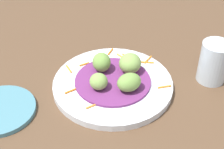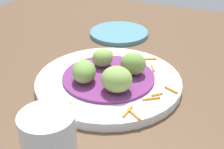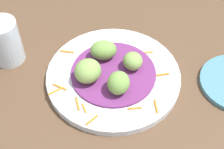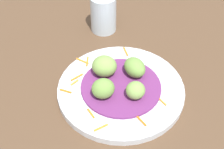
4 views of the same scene
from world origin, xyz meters
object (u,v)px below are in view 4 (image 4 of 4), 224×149
at_px(main_plate, 119,89).
at_px(water_glass, 103,13).
at_px(guac_scoop_center, 104,66).
at_px(guac_scoop_back, 135,90).
at_px(guac_scoop_right, 103,89).
at_px(guac_scoop_left, 135,67).

bearing_deg(main_plate, water_glass, 7.73).
height_order(guac_scoop_center, guac_scoop_back, guac_scoop_center).
height_order(main_plate, guac_scoop_back, guac_scoop_back).
bearing_deg(guac_scoop_right, guac_scoop_left, -48.17).
distance_m(main_plate, guac_scoop_back, 0.06).
distance_m(main_plate, guac_scoop_center, 0.06).
distance_m(guac_scoop_center, water_glass, 0.19).
relative_size(guac_scoop_left, guac_scoop_center, 1.00).
distance_m(guac_scoop_right, water_glass, 0.26).
relative_size(guac_scoop_left, guac_scoop_back, 1.35).
height_order(guac_scoop_left, guac_scoop_center, guac_scoop_center).
bearing_deg(water_glass, guac_scoop_left, -161.41).
relative_size(main_plate, guac_scoop_center, 5.02).
relative_size(guac_scoop_right, water_glass, 0.48).
distance_m(guac_scoop_left, guac_scoop_center, 0.07).
xyz_separation_m(guac_scoop_center, guac_scoop_back, (-0.07, -0.06, -0.00)).
bearing_deg(guac_scoop_left, guac_scoop_right, 131.83).
bearing_deg(guac_scoop_right, guac_scoop_back, -93.17).
distance_m(main_plate, guac_scoop_right, 0.06).
distance_m(guac_scoop_back, water_glass, 0.27).
bearing_deg(guac_scoop_back, main_plate, 41.83).
xyz_separation_m(main_plate, water_glass, (0.23, 0.03, 0.04)).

